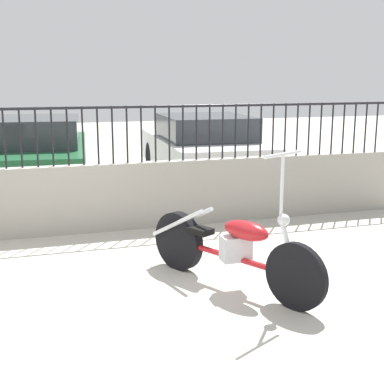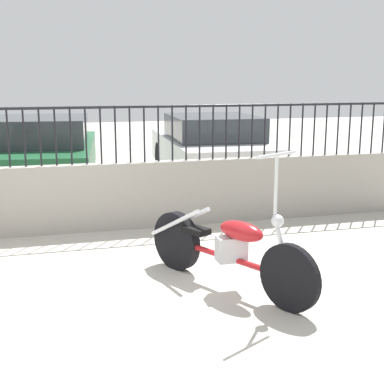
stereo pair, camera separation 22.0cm
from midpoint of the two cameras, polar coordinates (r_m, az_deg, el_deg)
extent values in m
plane|color=#B7B2A5|center=(4.67, -16.55, -13.78)|extent=(40.00, 40.00, 0.00)
cube|color=#9E998E|center=(7.11, -16.21, -0.94)|extent=(10.80, 0.18, 0.89)
cylinder|color=black|center=(6.99, -18.17, 5.53)|extent=(0.02, 0.02, 0.75)
cylinder|color=black|center=(6.98, -16.61, 5.62)|extent=(0.02, 0.02, 0.75)
cylinder|color=black|center=(6.98, -15.05, 5.71)|extent=(0.02, 0.02, 0.75)
cylinder|color=black|center=(6.98, -13.49, 5.79)|extent=(0.02, 0.02, 0.75)
cylinder|color=black|center=(6.98, -11.93, 5.87)|extent=(0.02, 0.02, 0.75)
cylinder|color=black|center=(7.00, -10.37, 5.94)|extent=(0.02, 0.02, 0.75)
cylinder|color=black|center=(7.01, -8.82, 6.01)|extent=(0.02, 0.02, 0.75)
cylinder|color=black|center=(7.04, -7.28, 6.08)|extent=(0.02, 0.02, 0.75)
cylinder|color=black|center=(7.06, -5.75, 6.14)|extent=(0.02, 0.02, 0.75)
cylinder|color=black|center=(7.09, -4.23, 6.19)|extent=(0.02, 0.02, 0.75)
cylinder|color=black|center=(7.13, -2.72, 6.24)|extent=(0.02, 0.02, 0.75)
cylinder|color=black|center=(7.17, -1.23, 6.29)|extent=(0.02, 0.02, 0.75)
cylinder|color=black|center=(7.22, 0.24, 6.33)|extent=(0.02, 0.02, 0.75)
cylinder|color=black|center=(7.27, 1.69, 6.36)|extent=(0.02, 0.02, 0.75)
cylinder|color=black|center=(7.33, 3.12, 6.40)|extent=(0.02, 0.02, 0.75)
cylinder|color=black|center=(7.39, 4.53, 6.42)|extent=(0.02, 0.02, 0.75)
cylinder|color=black|center=(7.45, 5.91, 6.45)|extent=(0.02, 0.02, 0.75)
cylinder|color=black|center=(7.52, 7.27, 6.47)|extent=(0.02, 0.02, 0.75)
cylinder|color=black|center=(7.59, 8.61, 6.48)|extent=(0.02, 0.02, 0.75)
cylinder|color=black|center=(7.67, 9.92, 6.49)|extent=(0.02, 0.02, 0.75)
cylinder|color=black|center=(7.75, 11.20, 6.50)|extent=(0.02, 0.02, 0.75)
cylinder|color=black|center=(7.83, 12.46, 6.51)|extent=(0.02, 0.02, 0.75)
cylinder|color=black|center=(7.92, 13.69, 6.51)|extent=(0.02, 0.02, 0.75)
cylinder|color=black|center=(8.01, 14.89, 6.51)|extent=(0.02, 0.02, 0.75)
cylinder|color=black|center=(8.11, 16.06, 6.50)|extent=(0.02, 0.02, 0.75)
cylinder|color=black|center=(8.21, 17.21, 6.50)|extent=(0.02, 0.02, 0.75)
cylinder|color=black|center=(8.31, 18.32, 6.49)|extent=(0.02, 0.02, 0.75)
cylinder|color=black|center=(8.41, 19.42, 6.48)|extent=(0.02, 0.02, 0.75)
cylinder|color=black|center=(8.52, 20.48, 6.46)|extent=(0.02, 0.02, 0.75)
cylinder|color=black|center=(6.95, -16.79, 8.53)|extent=(10.80, 0.04, 0.04)
cylinder|color=black|center=(4.76, 11.69, -8.96)|extent=(0.35, 0.57, 0.61)
cylinder|color=black|center=(5.67, -0.55, -5.24)|extent=(0.39, 0.59, 0.62)
cylinder|color=#AD191E|center=(5.19, 5.01, -6.98)|extent=(0.70, 1.21, 0.06)
cube|color=silver|center=(5.12, 5.45, -6.05)|extent=(0.28, 0.18, 0.24)
ellipsoid|color=#AD191E|center=(4.99, 6.54, -4.17)|extent=(0.42, 0.54, 0.18)
cube|color=black|center=(5.41, 1.61, -4.11)|extent=(0.27, 0.32, 0.06)
cylinder|color=silver|center=(4.73, 10.92, -5.88)|extent=(0.14, 0.22, 0.51)
sphere|color=silver|center=(4.70, 10.44, -3.05)|extent=(0.11, 0.11, 0.11)
cylinder|color=silver|center=(4.65, 10.29, 0.55)|extent=(0.03, 0.03, 0.55)
cylinder|color=silver|center=(4.60, 10.42, 3.94)|extent=(0.47, 0.28, 0.03)
cylinder|color=silver|center=(5.53, -0.74, -3.32)|extent=(0.39, 0.66, 0.42)
cylinder|color=silver|center=(5.62, 0.31, -3.06)|extent=(0.39, 0.66, 0.42)
cylinder|color=black|center=(11.40, -18.96, 3.04)|extent=(0.18, 0.65, 0.64)
cylinder|color=black|center=(11.22, -10.04, 3.38)|extent=(0.18, 0.65, 0.64)
cylinder|color=black|center=(8.78, -10.34, 0.95)|extent=(0.18, 0.65, 0.64)
cube|color=#1E5933|center=(10.03, -15.28, 3.37)|extent=(2.28, 4.16, 0.60)
cube|color=#2D3338|center=(9.76, -15.58, 6.31)|extent=(1.88, 2.08, 0.47)
cylinder|color=black|center=(11.46, -2.93, 3.74)|extent=(0.14, 0.64, 0.64)
cylinder|color=black|center=(11.82, 4.84, 3.97)|extent=(0.14, 0.64, 0.64)
cylinder|color=black|center=(9.06, -0.43, 1.49)|extent=(0.14, 0.64, 0.64)
cylinder|color=black|center=(9.51, 9.15, 1.85)|extent=(0.14, 0.64, 0.64)
cube|color=silver|center=(10.39, 2.56, 4.13)|extent=(1.91, 4.07, 0.61)
cube|color=#2D3338|center=(10.14, 2.87, 6.92)|extent=(1.64, 1.99, 0.44)
camera|label=1|loc=(0.11, -88.98, 0.22)|focal=50.00mm
camera|label=2|loc=(0.11, 91.02, -0.22)|focal=50.00mm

